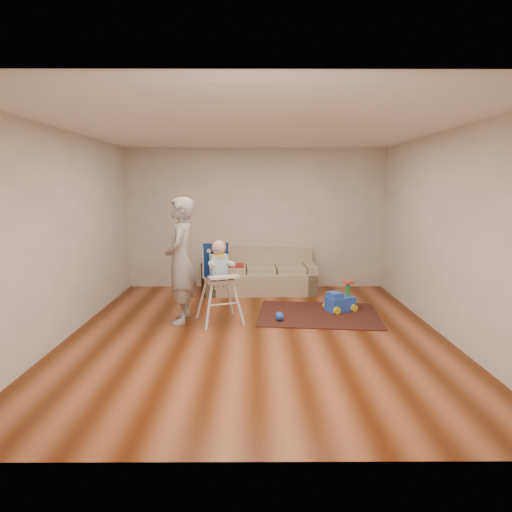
{
  "coord_description": "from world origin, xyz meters",
  "views": [
    {
      "loc": [
        -0.03,
        -5.57,
        1.98
      ],
      "look_at": [
        0.0,
        0.4,
        1.0
      ],
      "focal_mm": 30.0,
      "sensor_mm": 36.0,
      "label": 1
    }
  ],
  "objects_px": {
    "ride_on_toy": "(340,296)",
    "toy_ball": "(280,316)",
    "sofa": "(261,272)",
    "side_table": "(217,275)",
    "high_chair": "(219,283)"
  },
  "relations": [
    {
      "from": "sofa",
      "to": "toy_ball",
      "type": "xyz_separation_m",
      "value": [
        0.25,
        -1.79,
        -0.31
      ]
    },
    {
      "from": "sofa",
      "to": "toy_ball",
      "type": "height_order",
      "value": "sofa"
    },
    {
      "from": "side_table",
      "to": "toy_ball",
      "type": "distance_m",
      "value": 2.33
    },
    {
      "from": "sofa",
      "to": "high_chair",
      "type": "distance_m",
      "value": 1.92
    },
    {
      "from": "sofa",
      "to": "side_table",
      "type": "distance_m",
      "value": 0.9
    },
    {
      "from": "toy_ball",
      "to": "high_chair",
      "type": "distance_m",
      "value": 1.02
    },
    {
      "from": "toy_ball",
      "to": "sofa",
      "type": "bearing_deg",
      "value": 97.96
    },
    {
      "from": "side_table",
      "to": "ride_on_toy",
      "type": "relative_size",
      "value": 1.14
    },
    {
      "from": "ride_on_toy",
      "to": "high_chair",
      "type": "distance_m",
      "value": 1.98
    },
    {
      "from": "sofa",
      "to": "toy_ball",
      "type": "bearing_deg",
      "value": -84.54
    },
    {
      "from": "ride_on_toy",
      "to": "high_chair",
      "type": "bearing_deg",
      "value": 171.37
    },
    {
      "from": "sofa",
      "to": "side_table",
      "type": "height_order",
      "value": "sofa"
    },
    {
      "from": "ride_on_toy",
      "to": "sofa",
      "type": "bearing_deg",
      "value": 110.14
    },
    {
      "from": "ride_on_toy",
      "to": "toy_ball",
      "type": "height_order",
      "value": "ride_on_toy"
    },
    {
      "from": "side_table",
      "to": "sofa",
      "type": "bearing_deg",
      "value": -16.31
    },
    {
      "from": "ride_on_toy",
      "to": "side_table",
      "type": "bearing_deg",
      "value": 119.77
    },
    {
      "from": "sofa",
      "to": "side_table",
      "type": "xyz_separation_m",
      "value": [
        -0.85,
        0.25,
        -0.12
      ]
    },
    {
      "from": "ride_on_toy",
      "to": "toy_ball",
      "type": "xyz_separation_m",
      "value": [
        -1.0,
        -0.52,
        -0.17
      ]
    },
    {
      "from": "toy_ball",
      "to": "side_table",
      "type": "bearing_deg",
      "value": 118.37
    },
    {
      "from": "sofa",
      "to": "ride_on_toy",
      "type": "height_order",
      "value": "sofa"
    },
    {
      "from": "sofa",
      "to": "ride_on_toy",
      "type": "relative_size",
      "value": 4.38
    },
    {
      "from": "side_table",
      "to": "high_chair",
      "type": "xyz_separation_m",
      "value": [
        0.22,
        -2.05,
        0.32
      ]
    }
  ]
}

